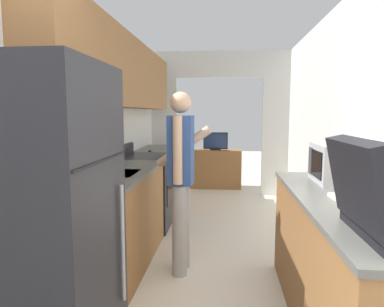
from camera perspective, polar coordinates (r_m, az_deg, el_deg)
wall_left at (r=3.57m, az=-15.12°, el=8.11°), size 0.38×7.36×2.50m
wall_right at (r=3.12m, az=26.44°, el=2.50°), size 0.06×7.36×2.50m
wall_far_with_doorway at (r=6.02m, az=4.56°, el=6.57°), size 2.79×0.06×2.50m
counter_left at (r=4.01m, az=-9.25°, el=-7.62°), size 0.62×3.80×0.90m
counter_right at (r=2.52m, az=24.16°, el=-17.00°), size 0.62×2.00×0.90m
refrigerator at (r=1.95m, az=-24.57°, el=-11.80°), size 0.75×0.71×1.69m
range_oven at (r=4.45m, az=-7.59°, el=-6.10°), size 0.66×0.79×1.04m
person at (r=3.06m, az=-1.86°, el=-4.01°), size 0.52×0.39×1.63m
microwave at (r=2.88m, az=23.28°, el=-1.54°), size 0.36×0.46×0.30m
book_stack at (r=2.34m, az=25.91°, el=-6.39°), size 0.26×0.31×0.08m
tv_cabinet at (r=6.68m, az=3.92°, el=-2.51°), size 0.99×0.42×0.74m
television at (r=6.57m, az=3.95°, el=2.03°), size 0.46×0.16×0.34m
knife at (r=4.89m, az=-6.85°, el=0.47°), size 0.04×0.33×0.02m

